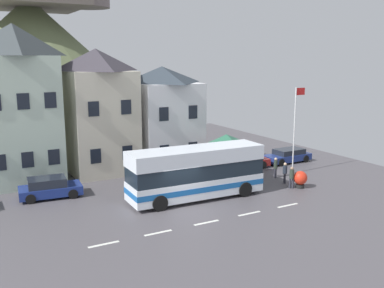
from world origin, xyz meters
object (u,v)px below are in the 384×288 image
Objects in this scene: townhouse_00 at (18,105)px; parked_car_02 at (244,161)px; public_bench at (207,165)px; hilltop_castle at (33,60)px; pedestrian_00 at (292,176)px; transit_bus at (196,173)px; pedestrian_02 at (258,168)px; parked_car_03 at (288,156)px; flagpole at (295,124)px; townhouse_02 at (162,115)px; bus_shelter at (226,141)px; parked_car_01 at (49,188)px; harbour_buoy at (300,178)px; townhouse_01 at (98,111)px; pedestrian_01 at (276,167)px; pedestrian_03 at (285,172)px.

townhouse_00 is 2.58× the size of parked_car_02.
parked_car_02 reaches higher than public_bench.
parked_car_02 is (11.72, -28.77, -8.29)m from hilltop_castle.
hilltop_castle is at bearing 107.69° from pedestrian_00.
hilltop_castle reaches higher than transit_bus.
public_bench is at bearing 113.74° from pedestrian_02.
transit_bus is 7.24m from pedestrian_00.
flagpole is (-2.12, -3.11, 3.42)m from parked_car_03.
flagpole is (5.72, -4.01, 3.55)m from public_bench.
townhouse_02 is 0.24× the size of hilltop_castle.
townhouse_00 is 3.22× the size of bus_shelter.
parked_car_01 is 17.40m from harbour_buoy.
townhouse_01 is 6.42× the size of public_bench.
hilltop_castle reaches higher than townhouse_01.
bus_shelter is at bearing 134.06° from pedestrian_02.
townhouse_00 reaches higher than townhouse_01.
parked_car_03 is (15.46, -5.39, -4.34)m from townhouse_01.
public_bench is 1.24× the size of harbour_buoy.
public_bench is (7.62, -4.49, -4.47)m from townhouse_01.
bus_shelter is 2.27× the size of pedestrian_00.
pedestrian_01 is 0.98× the size of pedestrian_02.
bus_shelter is at bearing -74.21° from hilltop_castle.
townhouse_00 reaches higher than pedestrian_00.
parked_car_03 is at bearing 50.71° from pedestrian_00.
parked_car_01 is at bearing -176.31° from public_bench.
townhouse_01 is 10.69m from bus_shelter.
townhouse_01 is at bearing 51.53° from parked_car_01.
pedestrian_01 is 1.02× the size of pedestrian_03.
pedestrian_01 is (16.33, -3.54, 0.22)m from parked_car_01.
hilltop_castle is 32.39m from bus_shelter.
harbour_buoy is at bearing -71.52° from hilltop_castle.
hilltop_castle is 23.18× the size of public_bench.
pedestrian_00 is (10.37, -11.61, -4.06)m from townhouse_01.
pedestrian_00 is at bearing -133.67° from flagpole.
townhouse_00 reaches higher than flagpole.
harbour_buoy is (11.85, -35.44, -8.21)m from hilltop_castle.
pedestrian_00 is 0.23× the size of flagpole.
parked_car_01 is 12.79m from public_bench.
townhouse_02 is at bearing 116.12° from pedestrian_03.
townhouse_01 is 7.97× the size of harbour_buoy.
public_bench is (8.48, -28.10, -8.44)m from hilltop_castle.
bus_shelter is 6.18m from harbour_buoy.
pedestrian_01 reaches higher than pedestrian_03.
parked_car_01 is 16.01m from parked_car_02.
townhouse_02 reaches higher than parked_car_01.
public_bench is at bearing -73.20° from hilltop_castle.
pedestrian_03 reaches higher than harbour_buoy.
bus_shelter reaches higher than pedestrian_01.
parked_car_02 is 6.47m from pedestrian_00.
townhouse_02 is 5.30× the size of pedestrian_01.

